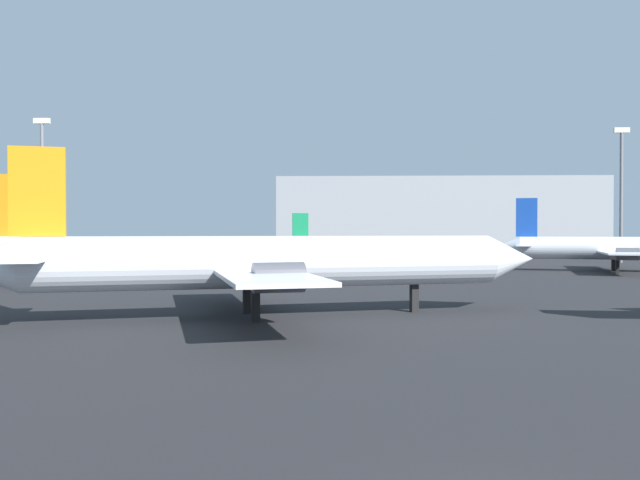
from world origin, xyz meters
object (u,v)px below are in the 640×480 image
light_mast_left (42,183)px  light_mast_right (621,187)px  airplane_on_taxiway (269,262)px  airplane_far_right (352,248)px  airplane_far_left (624,248)px

light_mast_left → light_mast_right: size_ratio=1.02×
airplane_on_taxiway → airplane_far_right: airplane_on_taxiway is taller
airplane_far_right → light_mast_left: light_mast_left is taller
light_mast_right → airplane_far_right: bearing=-168.2°
airplane_on_taxiway → airplane_far_right: 56.85m
airplane_far_left → airplane_far_right: airplane_far_left is taller
light_mast_left → light_mast_right: light_mast_left is taller
airplane_far_right → light_mast_right: size_ratio=1.04×
airplane_on_taxiway → light_mast_left: (-40.17, 55.97, 8.88)m
airplane_on_taxiway → light_mast_left: 69.47m
light_mast_right → airplane_on_taxiway: bearing=-126.2°
airplane_far_right → light_mast_left: bearing=166.9°
airplane_on_taxiway → airplane_far_right: bearing=67.9°
airplane_far_right → light_mast_right: bearing=-2.0°
airplane_far_left → light_mast_left: light_mast_left is taller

